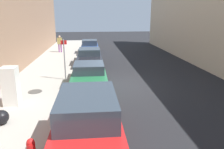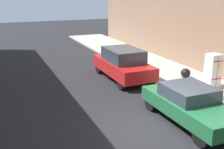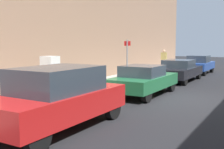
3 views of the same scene
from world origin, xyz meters
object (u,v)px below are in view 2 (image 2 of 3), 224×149
Objects in this scene: trash_bag at (186,73)px; parked_suv_red at (123,64)px; fire_hydrant at (138,64)px; discarded_refrigerator at (213,71)px; parked_sedan_green at (190,104)px.

trash_bag is 3.57m from parked_suv_red.
trash_bag is (-1.71, 2.46, -0.14)m from fire_hydrant.
discarded_refrigerator is 1.93m from trash_bag.
discarded_refrigerator is at bearing 135.05° from parked_suv_red.
parked_suv_red is at bearing 31.93° from fire_hydrant.
trash_bag is 5.45m from parked_sedan_green.
parked_suv_red reaches higher than parked_sedan_green.
fire_hydrant is 1.50× the size of trash_bag.
parked_suv_red reaches higher than trash_bag.
parked_suv_red is (1.46, 0.91, 0.37)m from fire_hydrant.
parked_sedan_green is at bearing 77.98° from fire_hydrant.
discarded_refrigerator reaches higher than parked_suv_red.
discarded_refrigerator is 2.13× the size of fire_hydrant.
parked_suv_red is at bearing -90.00° from parked_sedan_green.
discarded_refrigerator is 4.72m from fire_hydrant.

